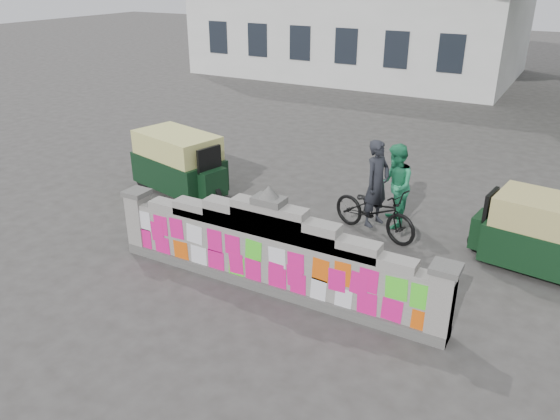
{
  "coord_description": "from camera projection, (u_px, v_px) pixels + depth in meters",
  "views": [
    {
      "loc": [
        4.29,
        -7.28,
        5.33
      ],
      "look_at": [
        -0.35,
        1.0,
        1.1
      ],
      "focal_mm": 35.0,
      "sensor_mm": 36.0,
      "label": 1
    }
  ],
  "objects": [
    {
      "name": "ground",
      "position": [
        270.0,
        289.0,
        9.89
      ],
      "size": [
        100.0,
        100.0,
        0.0
      ],
      "primitive_type": "plane",
      "color": "#383533",
      "rests_on": "ground"
    },
    {
      "name": "parapet_wall",
      "position": [
        269.0,
        252.0,
        9.58
      ],
      "size": [
        6.48,
        0.44,
        2.01
      ],
      "color": "#4C4C49",
      "rests_on": "ground"
    },
    {
      "name": "cyclist_bike",
      "position": [
        375.0,
        211.0,
        11.7
      ],
      "size": [
        2.22,
        1.32,
        1.1
      ],
      "primitive_type": "imported",
      "rotation": [
        0.0,
        0.0,
        1.27
      ],
      "color": "black",
      "rests_on": "ground"
    },
    {
      "name": "pedestrian",
      "position": [
        395.0,
        186.0,
        11.98
      ],
      "size": [
        1.04,
        1.13,
        1.88
      ],
      "primitive_type": "imported",
      "rotation": [
        0.0,
        0.0,
        -1.12
      ],
      "color": "#289561",
      "rests_on": "ground"
    },
    {
      "name": "rickshaw_left",
      "position": [
        180.0,
        162.0,
        13.87
      ],
      "size": [
        2.87,
        1.82,
        1.54
      ],
      "rotation": [
        0.0,
        0.0,
        -0.24
      ],
      "color": "black",
      "rests_on": "ground"
    },
    {
      "name": "cyclist_rider",
      "position": [
        376.0,
        194.0,
        11.54
      ],
      "size": [
        0.63,
        0.78,
        1.87
      ],
      "primitive_type": "imported",
      "rotation": [
        0.0,
        0.0,
        1.27
      ],
      "color": "black",
      "rests_on": "ground"
    },
    {
      "name": "rickshaw_right",
      "position": [
        547.0,
        235.0,
        10.2
      ],
      "size": [
        2.7,
        1.51,
        1.46
      ],
      "rotation": [
        0.0,
        0.0,
        3.01
      ],
      "color": "black",
      "rests_on": "ground"
    }
  ]
}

